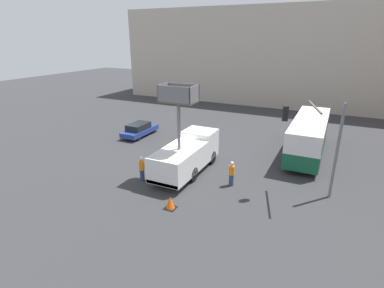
% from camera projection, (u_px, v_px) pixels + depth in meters
% --- Properties ---
extents(ground_plane, '(120.00, 120.00, 0.00)m').
position_uv_depth(ground_plane, '(178.00, 166.00, 23.86)').
color(ground_plane, '#333335').
extents(building_backdrop_far, '(44.00, 10.00, 13.82)m').
position_uv_depth(building_backdrop_far, '(267.00, 56.00, 45.92)').
color(building_backdrop_far, '#BCB2A3').
rests_on(building_backdrop_far, ground_plane).
extents(utility_truck, '(2.46, 7.05, 6.76)m').
position_uv_depth(utility_truck, '(187.00, 153.00, 22.30)').
color(utility_truck, white).
rests_on(utility_truck, ground_plane).
extents(city_bus, '(2.59, 10.10, 3.21)m').
position_uv_depth(city_bus, '(309.00, 134.00, 25.54)').
color(city_bus, '#145638').
rests_on(city_bus, ground_plane).
extents(traffic_light_pole, '(3.42, 3.17, 6.13)m').
position_uv_depth(traffic_light_pole, '(319.00, 135.00, 18.03)').
color(traffic_light_pole, slate).
rests_on(traffic_light_pole, ground_plane).
extents(road_worker_near_truck, '(0.38, 0.38, 1.86)m').
position_uv_depth(road_worker_near_truck, '(142.00, 169.00, 21.12)').
color(road_worker_near_truck, navy).
rests_on(road_worker_near_truck, ground_plane).
extents(road_worker_directing, '(0.38, 0.38, 1.79)m').
position_uv_depth(road_worker_directing, '(232.00, 174.00, 20.44)').
color(road_worker_directing, navy).
rests_on(road_worker_directing, ground_plane).
extents(traffic_cone_near_truck, '(0.69, 0.69, 0.78)m').
position_uv_depth(traffic_cone_near_truck, '(170.00, 203.00, 17.86)').
color(traffic_cone_near_truck, black).
rests_on(traffic_cone_near_truck, ground_plane).
extents(parked_car_curbside, '(1.77, 4.44, 1.37)m').
position_uv_depth(parked_car_curbside, '(139.00, 129.00, 30.85)').
color(parked_car_curbside, navy).
rests_on(parked_car_curbside, ground_plane).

